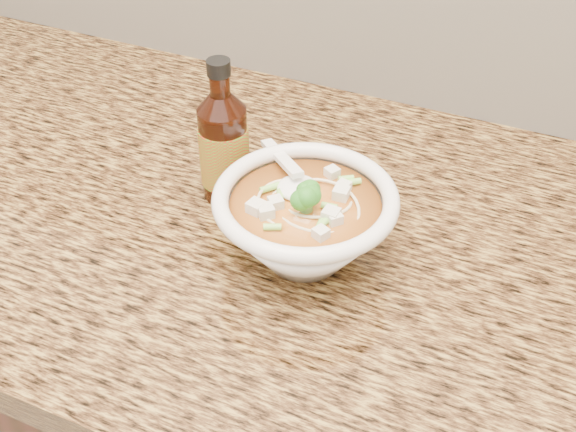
% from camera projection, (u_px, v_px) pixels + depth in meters
% --- Properties ---
extents(counter_slab, '(4.00, 0.68, 0.04)m').
position_uv_depth(counter_slab, '(302.00, 232.00, 0.86)').
color(counter_slab, olive).
rests_on(counter_slab, cabinet).
extents(soup_bowl, '(0.20, 0.20, 0.11)m').
position_uv_depth(soup_bowl, '(305.00, 224.00, 0.77)').
color(soup_bowl, white).
rests_on(soup_bowl, counter_slab).
extents(hot_sauce_bottle, '(0.08, 0.08, 0.18)m').
position_uv_depth(hot_sauce_bottle, '(224.00, 147.00, 0.85)').
color(hot_sauce_bottle, '#351207').
rests_on(hot_sauce_bottle, counter_slab).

